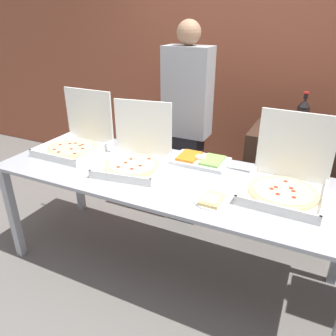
{
  "coord_description": "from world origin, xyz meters",
  "views": [
    {
      "loc": [
        0.89,
        -1.85,
        1.86
      ],
      "look_at": [
        0.0,
        0.0,
        0.88
      ],
      "focal_mm": 35.0,
      "sensor_mm": 36.0,
      "label": 1
    }
  ],
  "objects_px": {
    "pizza_box_near_right": "(77,140)",
    "soda_can_silver": "(306,122)",
    "person_guest_cap": "(187,126)",
    "pizza_box_far_left": "(135,156)",
    "paper_plate_front_left": "(211,200)",
    "veggie_tray": "(200,160)",
    "pizza_box_far_right": "(286,180)",
    "soda_bottle": "(302,117)"
  },
  "relations": [
    {
      "from": "pizza_box_near_right",
      "to": "person_guest_cap",
      "type": "distance_m",
      "value": 0.95
    },
    {
      "from": "veggie_tray",
      "to": "pizza_box_far_left",
      "type": "bearing_deg",
      "value": -148.16
    },
    {
      "from": "pizza_box_near_right",
      "to": "soda_can_silver",
      "type": "bearing_deg",
      "value": 29.37
    },
    {
      "from": "pizza_box_far_left",
      "to": "soda_bottle",
      "type": "bearing_deg",
      "value": 29.75
    },
    {
      "from": "pizza_box_far_left",
      "to": "veggie_tray",
      "type": "xyz_separation_m",
      "value": [
        0.41,
        0.26,
        -0.06
      ]
    },
    {
      "from": "pizza_box_far_right",
      "to": "veggie_tray",
      "type": "xyz_separation_m",
      "value": [
        -0.63,
        0.19,
        -0.06
      ]
    },
    {
      "from": "pizza_box_far_left",
      "to": "soda_bottle",
      "type": "height_order",
      "value": "soda_bottle"
    },
    {
      "from": "pizza_box_far_left",
      "to": "soda_bottle",
      "type": "distance_m",
      "value": 1.34
    },
    {
      "from": "paper_plate_front_left",
      "to": "soda_bottle",
      "type": "bearing_deg",
      "value": 71.01
    },
    {
      "from": "soda_bottle",
      "to": "veggie_tray",
      "type": "bearing_deg",
      "value": -138.06
    },
    {
      "from": "pizza_box_far_right",
      "to": "veggie_tray",
      "type": "bearing_deg",
      "value": 165.9
    },
    {
      "from": "soda_bottle",
      "to": "soda_can_silver",
      "type": "height_order",
      "value": "soda_bottle"
    },
    {
      "from": "soda_can_silver",
      "to": "person_guest_cap",
      "type": "height_order",
      "value": "person_guest_cap"
    },
    {
      "from": "soda_can_silver",
      "to": "veggie_tray",
      "type": "bearing_deg",
      "value": -131.81
    },
    {
      "from": "soda_bottle",
      "to": "pizza_box_near_right",
      "type": "bearing_deg",
      "value": -155.59
    },
    {
      "from": "veggie_tray",
      "to": "person_guest_cap",
      "type": "distance_m",
      "value": 0.55
    },
    {
      "from": "pizza_box_far_right",
      "to": "pizza_box_near_right",
      "type": "relative_size",
      "value": 1.05
    },
    {
      "from": "pizza_box_far_right",
      "to": "soda_can_silver",
      "type": "distance_m",
      "value": 0.93
    },
    {
      "from": "pizza_box_far_left",
      "to": "soda_bottle",
      "type": "xyz_separation_m",
      "value": [
        1.04,
        0.82,
        0.21
      ]
    },
    {
      "from": "pizza_box_near_right",
      "to": "soda_can_silver",
      "type": "height_order",
      "value": "pizza_box_near_right"
    },
    {
      "from": "veggie_tray",
      "to": "soda_can_silver",
      "type": "distance_m",
      "value": 1.0
    },
    {
      "from": "paper_plate_front_left",
      "to": "person_guest_cap",
      "type": "distance_m",
      "value": 1.11
    },
    {
      "from": "soda_can_silver",
      "to": "paper_plate_front_left",
      "type": "bearing_deg",
      "value": -107.81
    },
    {
      "from": "pizza_box_near_right",
      "to": "paper_plate_front_left",
      "type": "distance_m",
      "value": 1.31
    },
    {
      "from": "soda_bottle",
      "to": "soda_can_silver",
      "type": "xyz_separation_m",
      "value": [
        0.03,
        0.17,
        -0.09
      ]
    },
    {
      "from": "pizza_box_far_left",
      "to": "paper_plate_front_left",
      "type": "bearing_deg",
      "value": -28.43
    },
    {
      "from": "paper_plate_front_left",
      "to": "veggie_tray",
      "type": "bearing_deg",
      "value": 117.29
    },
    {
      "from": "pizza_box_far_right",
      "to": "pizza_box_near_right",
      "type": "distance_m",
      "value": 1.65
    },
    {
      "from": "veggie_tray",
      "to": "person_guest_cap",
      "type": "xyz_separation_m",
      "value": [
        -0.3,
        0.45,
        0.1
      ]
    },
    {
      "from": "soda_can_silver",
      "to": "pizza_box_near_right",
      "type": "bearing_deg",
      "value": -151.27
    },
    {
      "from": "soda_bottle",
      "to": "person_guest_cap",
      "type": "distance_m",
      "value": 0.95
    },
    {
      "from": "pizza_box_near_right",
      "to": "soda_can_silver",
      "type": "relative_size",
      "value": 3.92
    },
    {
      "from": "pizza_box_near_right",
      "to": "person_guest_cap",
      "type": "height_order",
      "value": "person_guest_cap"
    },
    {
      "from": "soda_can_silver",
      "to": "person_guest_cap",
      "type": "relative_size",
      "value": 0.07
    },
    {
      "from": "paper_plate_front_left",
      "to": "veggie_tray",
      "type": "distance_m",
      "value": 0.56
    },
    {
      "from": "pizza_box_near_right",
      "to": "soda_can_silver",
      "type": "distance_m",
      "value": 1.91
    },
    {
      "from": "pizza_box_far_left",
      "to": "pizza_box_near_right",
      "type": "distance_m",
      "value": 0.6
    },
    {
      "from": "pizza_box_far_right",
      "to": "paper_plate_front_left",
      "type": "height_order",
      "value": "pizza_box_far_right"
    },
    {
      "from": "pizza_box_far_left",
      "to": "person_guest_cap",
      "type": "height_order",
      "value": "person_guest_cap"
    },
    {
      "from": "pizza_box_near_right",
      "to": "person_guest_cap",
      "type": "relative_size",
      "value": 0.27
    },
    {
      "from": "pizza_box_far_left",
      "to": "soda_can_silver",
      "type": "height_order",
      "value": "pizza_box_far_left"
    },
    {
      "from": "paper_plate_front_left",
      "to": "person_guest_cap",
      "type": "relative_size",
      "value": 0.11
    }
  ]
}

